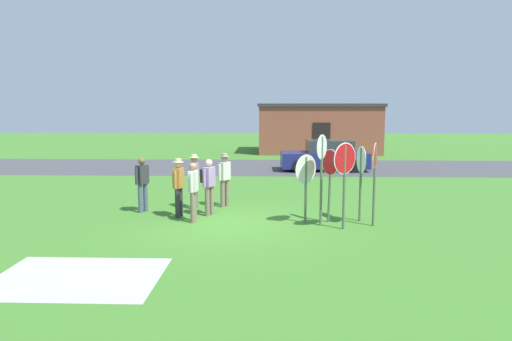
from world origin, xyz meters
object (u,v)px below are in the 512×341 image
Objects in this scene: person_with_sunhat at (194,178)px; stop_sign_tallest at (321,165)px; stop_sign_nearest at (330,173)px; stop_sign_leaning_left at (306,177)px; person_in_blue at (209,183)px; stop_sign_low_front at (361,170)px; person_holding_notes at (193,189)px; person_on_left at (179,184)px; person_near_signs at (142,182)px; stop_sign_leaning_right at (345,170)px; person_in_dark_shirt at (225,177)px; parked_car_on_street at (325,157)px; stop_sign_rear_left at (375,170)px.

stop_sign_tallest is at bearing -27.96° from person_with_sunhat.
stop_sign_nearest is 0.70m from stop_sign_leaning_left.
person_with_sunhat reaches higher than person_in_blue.
stop_sign_tallest reaches higher than stop_sign_low_front.
stop_sign_tallest reaches higher than person_holding_notes.
person_with_sunhat is at bearing 158.51° from stop_sign_nearest.
person_in_blue is at bearing 69.15° from person_holding_notes.
person_on_left is (-4.08, 0.83, -0.70)m from stop_sign_tallest.
person_in_blue is at bearing -9.76° from person_near_signs.
stop_sign_leaning_right is 4.43m from person_in_dark_shirt.
stop_sign_nearest is 5.72m from person_near_signs.
person_in_dark_shirt reaches higher than person_holding_notes.
stop_sign_nearest is at bearing -5.53° from person_on_left.
person_on_left is at bearing -128.62° from person_in_dark_shirt.
stop_sign_nearest reaches higher than person_in_dark_shirt.
stop_sign_low_front is 6.58m from person_near_signs.
person_in_blue is (-4.40, 0.57, -0.49)m from stop_sign_low_front.
person_in_dark_shirt is 2.60m from person_near_signs.
stop_sign_leaning_left reaches higher than parked_car_on_street.
stop_sign_nearest is (-1.03, -10.57, 0.72)m from parked_car_on_street.
stop_sign_low_front is at bearing -7.39° from person_in_blue.
stop_sign_leaning_right is at bearing -14.50° from person_on_left.
person_in_blue is (-3.23, 1.12, -0.70)m from stop_sign_tallest.
stop_sign_tallest is 1.48× the size of person_near_signs.
person_near_signs is (-5.60, 1.07, -0.46)m from stop_sign_nearest.
person_with_sunhat is (-0.93, -0.32, 0.00)m from person_in_dark_shirt.
stop_sign_low_front is 1.27× the size of person_in_blue.
stop_sign_rear_left is at bearing -19.23° from stop_sign_nearest.
parked_car_on_street is 10.65m from stop_sign_nearest.
person_in_blue is at bearing -114.77° from parked_car_on_street.
parked_car_on_street is 2.52× the size of person_on_left.
person_with_sunhat is at bearing 163.53° from stop_sign_low_front.
stop_sign_low_front is 0.92× the size of stop_sign_leaning_right.
stop_sign_leaning_right reaches higher than parked_car_on_street.
stop_sign_low_front is 1.24× the size of person_in_dark_shirt.
person_holding_notes is (-3.55, 0.28, -0.73)m from stop_sign_tallest.
person_on_left is 1.03× the size of person_in_blue.
stop_sign_low_front is 0.86× the size of stop_sign_tallest.
person_on_left is 0.89m from person_in_blue.
stop_sign_nearest is 4.41m from person_with_sunhat.
person_on_left is 1.93m from person_in_dark_shirt.
stop_sign_tallest is 1.48× the size of person_holding_notes.
parked_car_on_street is 11.76m from person_holding_notes.
person_on_left is (-3.67, 0.55, -0.33)m from stop_sign_leaning_left.
parked_car_on_street is 2.59× the size of person_in_blue.
stop_sign_low_front is at bearing 25.06° from stop_sign_tallest.
stop_sign_nearest is at bearing -171.19° from stop_sign_low_front.
stop_sign_leaning_left is (-1.72, -10.70, 0.63)m from parked_car_on_street.
stop_sign_leaning_right reaches higher than person_near_signs.
parked_car_on_street is at bearing 65.53° from person_holding_notes.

